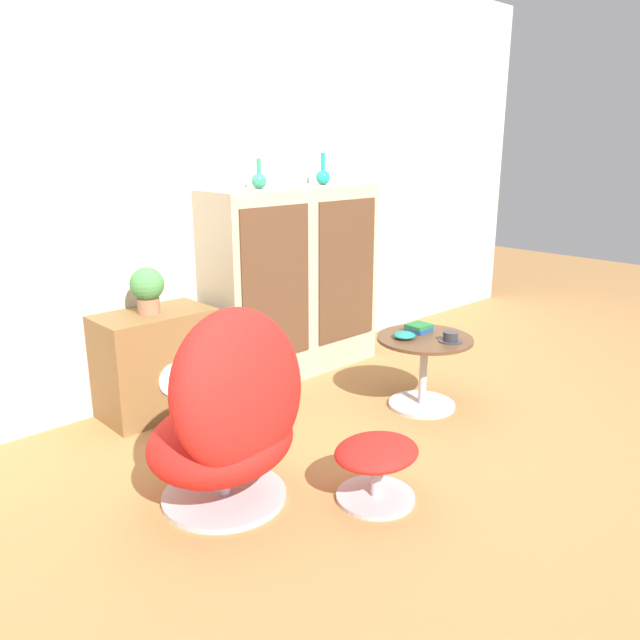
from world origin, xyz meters
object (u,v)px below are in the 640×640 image
at_px(sideboard, 293,282).
at_px(ottoman, 376,460).
at_px(vase_inner_left, 323,176).
at_px(tv_console, 156,363).
at_px(potted_plant, 147,288).
at_px(teacup, 450,338).
at_px(vase_leftmost, 259,180).
at_px(coffee_table, 424,363).
at_px(bowl, 404,335).
at_px(book_stack, 419,328).
at_px(egg_chair, 231,417).

height_order(sideboard, ottoman, sideboard).
height_order(ottoman, vase_inner_left, vase_inner_left).
relative_size(tv_console, potted_plant, 2.47).
distance_m(potted_plant, teacup, 1.66).
xyz_separation_m(vase_leftmost, vase_inner_left, (0.52, 0.00, 0.00)).
bearing_deg(coffee_table, ottoman, -153.13).
height_order(tv_console, bowl, tv_console).
distance_m(vase_inner_left, book_stack, 1.20).
bearing_deg(book_stack, vase_inner_left, 85.39).
bearing_deg(book_stack, sideboard, 103.02).
height_order(ottoman, teacup, teacup).
distance_m(sideboard, coffee_table, 1.03).
relative_size(egg_chair, potted_plant, 3.51).
relative_size(potted_plant, teacup, 1.91).
bearing_deg(sideboard, egg_chair, -139.97).
relative_size(sideboard, coffee_table, 2.24).
bearing_deg(sideboard, book_stack, -76.98).
relative_size(egg_chair, teacup, 6.72).
relative_size(ottoman, book_stack, 2.86).
bearing_deg(potted_plant, bowl, -40.85).
bearing_deg(tv_console, teacup, -43.66).
distance_m(vase_leftmost, bowl, 1.25).
bearing_deg(teacup, bowl, 123.51).
distance_m(coffee_table, vase_leftmost, 1.44).
bearing_deg(ottoman, sideboard, 61.34).
relative_size(ottoman, vase_leftmost, 2.19).
bearing_deg(bowl, sideboard, 92.72).
bearing_deg(bowl, book_stack, 8.21).
relative_size(tv_console, teacup, 4.73).
xyz_separation_m(egg_chair, vase_leftmost, (0.99, 1.04, 0.86)).
height_order(sideboard, vase_leftmost, vase_leftmost).
bearing_deg(potted_plant, book_stack, -36.22).
xyz_separation_m(sideboard, coffee_table, (0.14, -0.96, -0.34)).
height_order(ottoman, coffee_table, coffee_table).
bearing_deg(coffee_table, vase_leftmost, 112.08).
distance_m(tv_console, vase_inner_left, 1.59).
relative_size(sideboard, potted_plant, 4.80).
relative_size(potted_plant, bowl, 2.00).
height_order(ottoman, vase_leftmost, vase_leftmost).
xyz_separation_m(ottoman, vase_leftmost, (0.53, 1.43, 1.07)).
distance_m(coffee_table, potted_plant, 1.58).
relative_size(egg_chair, vase_leftmost, 5.02).
xyz_separation_m(coffee_table, potted_plant, (-1.15, 0.98, 0.46)).
height_order(egg_chair, book_stack, egg_chair).
xyz_separation_m(coffee_table, vase_inner_left, (0.13, 0.96, 1.00)).
relative_size(teacup, book_stack, 0.98).
relative_size(tv_console, vase_inner_left, 3.06).
bearing_deg(vase_leftmost, bowl, -71.99).
xyz_separation_m(ottoman, vase_inner_left, (1.05, 1.43, 1.07)).
xyz_separation_m(egg_chair, potted_plant, (0.23, 1.06, 0.32)).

